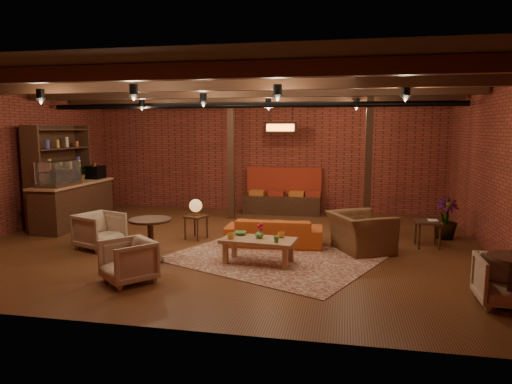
% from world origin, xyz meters
% --- Properties ---
extents(floor, '(10.00, 10.00, 0.00)m').
position_xyz_m(floor, '(0.00, 0.00, 0.00)').
color(floor, '#3D1A0F').
rests_on(floor, ground).
extents(ceiling, '(10.00, 8.00, 0.02)m').
position_xyz_m(ceiling, '(0.00, 0.00, 3.20)').
color(ceiling, black).
rests_on(ceiling, wall_back).
extents(wall_back, '(10.00, 0.02, 3.20)m').
position_xyz_m(wall_back, '(0.00, 4.00, 1.60)').
color(wall_back, maroon).
rests_on(wall_back, ground).
extents(wall_front, '(10.00, 0.02, 3.20)m').
position_xyz_m(wall_front, '(0.00, -4.00, 1.60)').
color(wall_front, maroon).
rests_on(wall_front, ground).
extents(wall_left, '(0.02, 8.00, 3.20)m').
position_xyz_m(wall_left, '(-5.00, 0.00, 1.60)').
color(wall_left, maroon).
rests_on(wall_left, ground).
extents(wall_right, '(0.02, 8.00, 3.20)m').
position_xyz_m(wall_right, '(5.00, 0.00, 1.60)').
color(wall_right, maroon).
rests_on(wall_right, ground).
extents(ceiling_beams, '(9.80, 6.40, 0.22)m').
position_xyz_m(ceiling_beams, '(0.00, 0.00, 3.08)').
color(ceiling_beams, black).
rests_on(ceiling_beams, ceiling).
extents(ceiling_pipe, '(9.60, 0.12, 0.12)m').
position_xyz_m(ceiling_pipe, '(0.00, 1.60, 2.85)').
color(ceiling_pipe, black).
rests_on(ceiling_pipe, ceiling).
extents(post_left, '(0.16, 0.16, 3.20)m').
position_xyz_m(post_left, '(-0.60, 2.60, 1.60)').
color(post_left, black).
rests_on(post_left, ground).
extents(post_right, '(0.16, 0.16, 3.20)m').
position_xyz_m(post_right, '(2.80, 2.00, 1.60)').
color(post_right, black).
rests_on(post_right, ground).
extents(service_counter, '(0.80, 2.50, 1.60)m').
position_xyz_m(service_counter, '(-4.10, 1.00, 0.80)').
color(service_counter, black).
rests_on(service_counter, ground).
extents(plant_counter, '(0.35, 0.39, 0.30)m').
position_xyz_m(plant_counter, '(-4.00, 1.20, 1.22)').
color(plant_counter, '#337F33').
rests_on(plant_counter, service_counter).
extents(shelving_hutch, '(0.52, 2.00, 2.40)m').
position_xyz_m(shelving_hutch, '(-4.50, 1.10, 1.20)').
color(shelving_hutch, black).
rests_on(shelving_hutch, ground).
extents(banquette, '(2.10, 0.70, 1.00)m').
position_xyz_m(banquette, '(0.60, 3.55, 0.50)').
color(banquette, maroon).
rests_on(banquette, ground).
extents(service_sign, '(0.86, 0.06, 0.30)m').
position_xyz_m(service_sign, '(0.60, 3.10, 2.35)').
color(service_sign, orange).
rests_on(service_sign, ceiling).
extents(ceiling_spotlights, '(6.40, 4.40, 0.28)m').
position_xyz_m(ceiling_spotlights, '(0.00, 0.00, 2.86)').
color(ceiling_spotlights, black).
rests_on(ceiling_spotlights, ceiling).
extents(rug, '(4.18, 3.78, 0.01)m').
position_xyz_m(rug, '(1.02, -0.89, 0.01)').
color(rug, maroon).
rests_on(rug, floor).
extents(sofa, '(1.95, 0.83, 0.56)m').
position_xyz_m(sofa, '(0.92, 0.04, 0.28)').
color(sofa, '#AB4317').
rests_on(sofa, floor).
extents(coffee_table, '(1.33, 0.76, 0.69)m').
position_xyz_m(coffee_table, '(0.83, -1.21, 0.39)').
color(coffee_table, '#916143').
rests_on(coffee_table, floor).
extents(side_table_lamp, '(0.52, 0.52, 0.85)m').
position_xyz_m(side_table_lamp, '(-0.79, 0.27, 0.65)').
color(side_table_lamp, black).
rests_on(side_table_lamp, floor).
extents(round_table_left, '(0.73, 0.73, 0.77)m').
position_xyz_m(round_table_left, '(-1.03, -1.48, 0.52)').
color(round_table_left, black).
rests_on(round_table_left, floor).
extents(armchair_a, '(0.92, 0.95, 0.77)m').
position_xyz_m(armchair_a, '(-2.39, -0.82, 0.39)').
color(armchair_a, beige).
rests_on(armchair_a, floor).
extents(armchair_b, '(0.96, 0.95, 0.72)m').
position_xyz_m(armchair_b, '(-0.92, -2.56, 0.36)').
color(armchair_b, beige).
rests_on(armchair_b, floor).
extents(armchair_right, '(1.17, 1.34, 0.99)m').
position_xyz_m(armchair_right, '(2.60, -0.07, 0.49)').
color(armchair_right, brown).
rests_on(armchair_right, floor).
extents(side_table_book, '(0.49, 0.49, 0.55)m').
position_xyz_m(side_table_book, '(3.91, 0.49, 0.49)').
color(side_table_book, black).
rests_on(side_table_book, floor).
extents(round_table_right, '(0.62, 0.62, 0.73)m').
position_xyz_m(round_table_right, '(4.40, -2.66, 0.48)').
color(round_table_right, black).
rests_on(round_table_right, floor).
extents(armchair_far, '(0.73, 0.68, 0.73)m').
position_xyz_m(armchair_far, '(4.40, -2.47, 0.36)').
color(armchair_far, beige).
rests_on(armchair_far, floor).
extents(plant_tall, '(1.73, 1.73, 2.60)m').
position_xyz_m(plant_tall, '(4.40, 1.30, 1.30)').
color(plant_tall, '#4C7F4C').
rests_on(plant_tall, floor).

